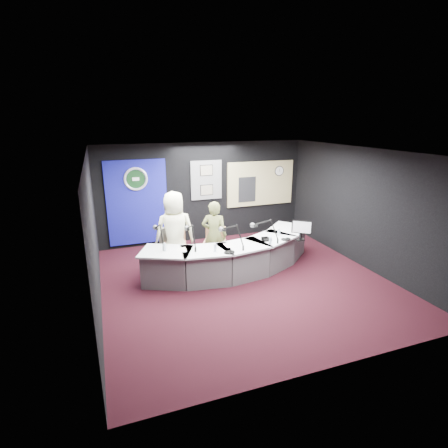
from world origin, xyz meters
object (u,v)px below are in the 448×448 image
object	(u,v)px
person_woman	(214,235)
person_man	(175,232)
broadcast_desk	(234,256)
armchair_left	(175,249)
armchair_right	(214,250)

from	to	relation	value
person_woman	person_man	bearing A→B (deg)	17.68
broadcast_desk	armchair_left	world-z (taller)	armchair_left
armchair_left	armchair_right	xyz separation A→B (m)	(0.90, -0.18, -0.07)
broadcast_desk	person_man	xyz separation A→B (m)	(-1.24, 0.56, 0.56)
armchair_right	person_man	world-z (taller)	person_man
armchair_left	person_man	distance (m)	0.43
broadcast_desk	person_man	size ratio (longest dim) A/B	2.40
broadcast_desk	armchair_right	world-z (taller)	armchair_right
broadcast_desk	person_woman	bearing A→B (deg)	132.38
broadcast_desk	armchair_left	distance (m)	1.37
armchair_left	armchair_right	world-z (taller)	armchair_left
broadcast_desk	armchair_right	distance (m)	0.52
armchair_right	person_woman	distance (m)	0.37
armchair_left	person_woman	distance (m)	0.96
armchair_right	person_woman	world-z (taller)	person_woman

